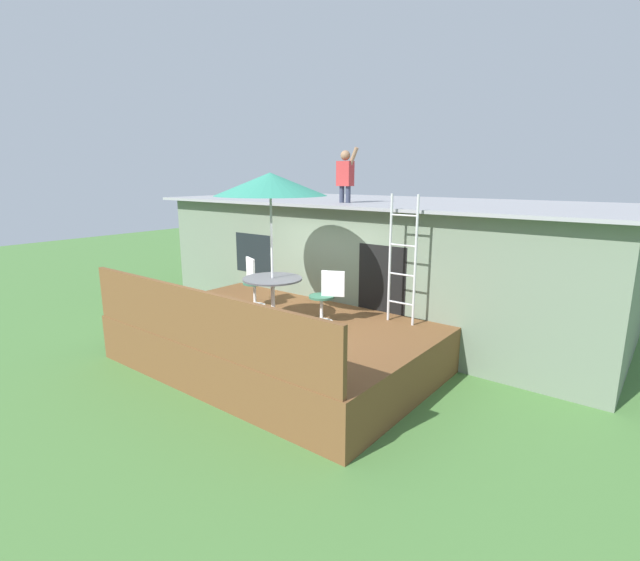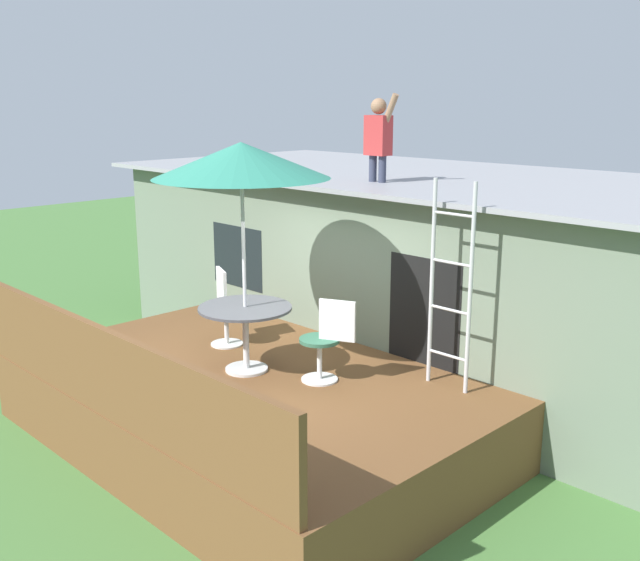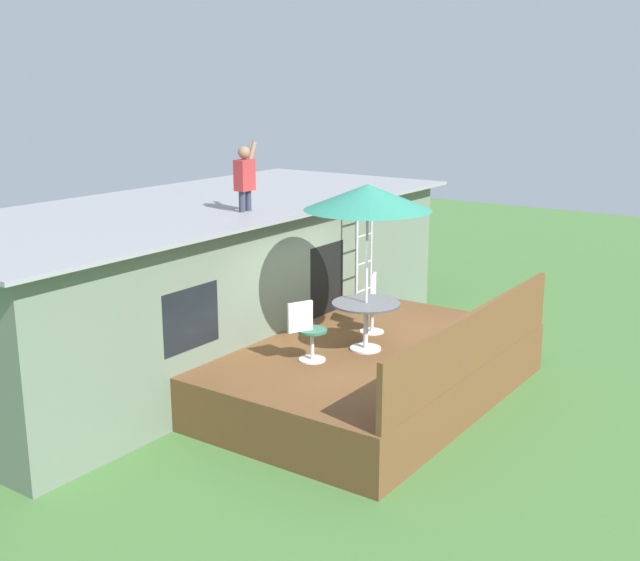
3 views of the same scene
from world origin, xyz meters
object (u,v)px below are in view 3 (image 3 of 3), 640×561
(step_ladder, at_px, (364,249))
(patio_chair_right, at_px, (373,304))
(patio_chair_left, at_px, (308,331))
(patio_table, at_px, (366,313))
(person_figure, at_px, (245,174))
(patio_umbrella, at_px, (368,197))

(step_ladder, distance_m, patio_chair_right, 1.44)
(step_ladder, height_order, patio_chair_right, step_ladder)
(patio_chair_left, height_order, patio_chair_right, same)
(patio_table, distance_m, step_ladder, 2.29)
(step_ladder, height_order, person_figure, person_figure)
(patio_umbrella, distance_m, step_ladder, 2.56)
(patio_table, height_order, patio_umbrella, patio_umbrella)
(step_ladder, xyz_separation_m, patio_chair_left, (-2.81, -0.79, -0.64))
(patio_table, xyz_separation_m, patio_chair_left, (-0.93, 0.42, -0.13))
(patio_table, relative_size, patio_chair_left, 1.13)
(patio_umbrella, height_order, step_ladder, patio_umbrella)
(patio_chair_left, relative_size, patio_chair_right, 1.00)
(person_figure, distance_m, patio_chair_left, 2.93)
(patio_umbrella, xyz_separation_m, step_ladder, (1.88, 1.21, -1.25))
(patio_table, xyz_separation_m, patio_umbrella, (0.00, -0.00, 1.76))
(person_figure, bearing_deg, patio_chair_left, -114.94)
(person_figure, distance_m, patio_chair_right, 2.96)
(step_ladder, distance_m, patio_chair_left, 2.99)
(patio_table, relative_size, patio_chair_right, 1.13)
(patio_umbrella, relative_size, step_ladder, 1.15)
(patio_table, relative_size, patio_umbrella, 0.41)
(person_figure, relative_size, patio_chair_left, 1.21)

